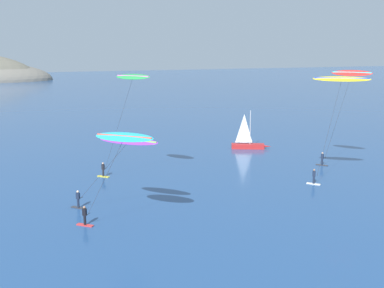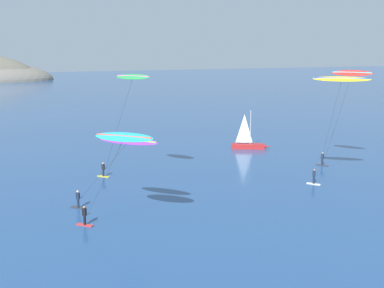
% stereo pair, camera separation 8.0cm
% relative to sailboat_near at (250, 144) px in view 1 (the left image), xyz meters
% --- Properties ---
extents(sailboat_near, '(5.73, 3.52, 5.70)m').
position_rel_sailboat_near_xyz_m(sailboat_near, '(0.00, 0.00, 0.00)').
color(sailboat_near, '#B22323').
rests_on(sailboat_near, ground).
extents(kitesurfer_red, '(4.08, 5.54, 12.14)m').
position_rel_sailboat_near_xyz_m(kitesurfer_red, '(4.58, -15.07, 10.00)').
color(kitesurfer_red, '#2D2D33').
rests_on(kitesurfer_red, ground).
extents(kitesurfer_purple, '(6.81, 7.30, 7.15)m').
position_rel_sailboat_near_xyz_m(kitesurfer_purple, '(-24.94, -21.08, 5.64)').
color(kitesurfer_purple, '#2D2D33').
rests_on(kitesurfer_purple, ground).
extents(kitesurfer_cyan, '(5.83, 5.84, 8.16)m').
position_rel_sailboat_near_xyz_m(kitesurfer_cyan, '(-26.13, -24.70, 6.65)').
color(kitesurfer_cyan, red).
rests_on(kitesurfer_cyan, ground).
extents(kitesurfer_yellow, '(5.41, 4.52, 11.81)m').
position_rel_sailboat_near_xyz_m(kitesurfer_yellow, '(-1.60, -20.73, 9.97)').
color(kitesurfer_yellow, silver).
rests_on(kitesurfer_yellow, ground).
extents(kitesurfer_green, '(5.12, 6.83, 12.00)m').
position_rel_sailboat_near_xyz_m(kitesurfer_green, '(-21.29, -10.78, 9.95)').
color(kitesurfer_green, yellow).
rests_on(kitesurfer_green, ground).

